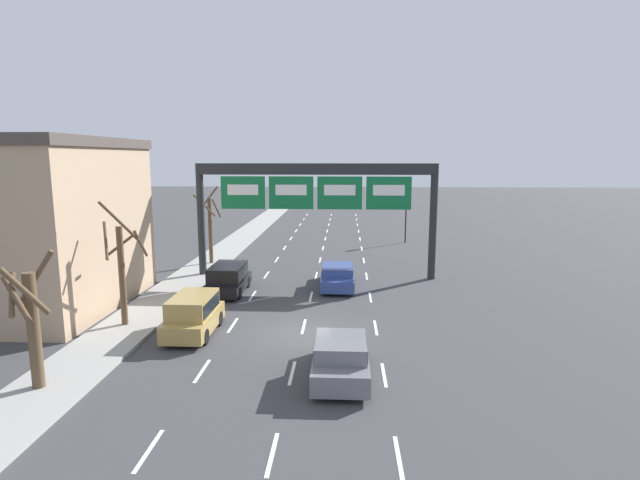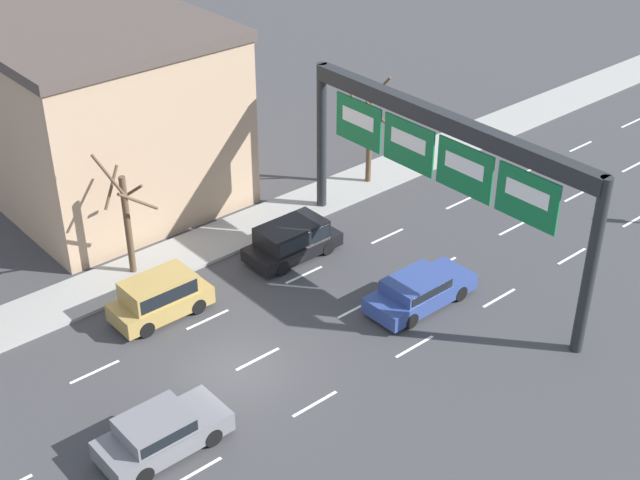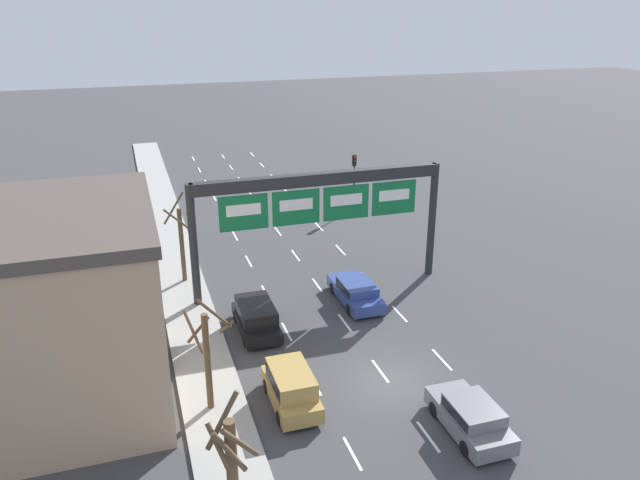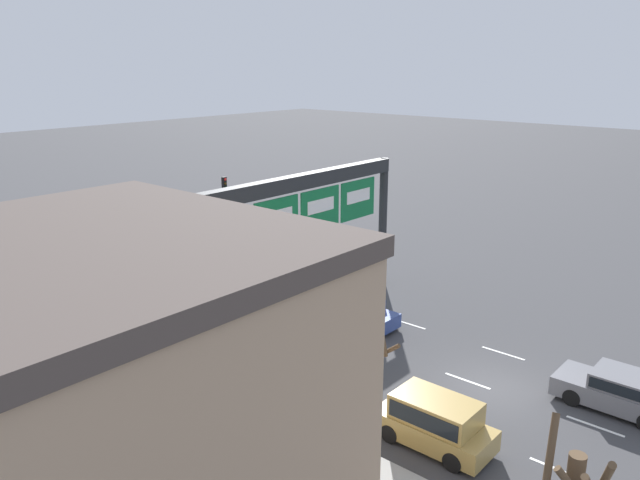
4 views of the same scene
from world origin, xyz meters
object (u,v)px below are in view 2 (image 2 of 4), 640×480
object	(u,v)px
tree_bare_closest	(126,216)
sign_gantry	(441,149)
car_blue	(419,290)
tree_bare_third	(369,131)
suv_gold	(160,295)
car_grey	(161,432)
suv_black	(292,239)

from	to	relation	value
tree_bare_closest	sign_gantry	bearing A→B (deg)	50.99
car_blue	tree_bare_third	world-z (taller)	tree_bare_third
suv_gold	car_grey	distance (m)	7.63
tree_bare_closest	car_grey	bearing A→B (deg)	-25.53
suv_gold	tree_bare_closest	bearing A→B (deg)	168.34
suv_gold	tree_bare_third	world-z (taller)	tree_bare_third
sign_gantry	car_blue	bearing A→B (deg)	-58.47
car_grey	tree_bare_third	bearing A→B (deg)	117.61
sign_gantry	car_grey	distance (m)	15.63
suv_gold	suv_black	size ratio (longest dim) A/B	0.92
tree_bare_closest	tree_bare_third	distance (m)	13.50
suv_gold	suv_black	bearing A→B (deg)	90.52
suv_gold	car_grey	world-z (taller)	suv_gold
suv_gold	suv_black	distance (m)	6.80
car_blue	tree_bare_third	size ratio (longest dim) A/B	0.88
car_grey	tree_bare_closest	distance (m)	11.12
sign_gantry	suv_black	xyz separation A→B (m)	(-4.80, -3.90, -4.86)
tree_bare_closest	suv_black	bearing A→B (deg)	61.56
car_grey	car_blue	bearing A→B (deg)	91.41
suv_gold	car_blue	xyz separation A→B (m)	(6.18, 8.34, -0.23)
suv_black	car_grey	bearing A→B (deg)	-58.80
car_grey	suv_black	distance (m)	12.64
tree_bare_third	car_grey	bearing A→B (deg)	-62.39
car_grey	tree_bare_third	size ratio (longest dim) A/B	0.79
car_grey	sign_gantry	bearing A→B (deg)	96.79
car_blue	suv_gold	bearing A→B (deg)	-126.55
car_blue	suv_black	bearing A→B (deg)	-166.15
suv_black	tree_bare_closest	distance (m)	7.22
car_blue	tree_bare_third	xyz separation A→B (m)	(-9.22, 5.85, 2.16)
car_blue	car_grey	xyz separation A→B (m)	(0.30, -12.35, 0.05)
suv_black	tree_bare_closest	size ratio (longest dim) A/B	0.75
car_grey	tree_bare_closest	size ratio (longest dim) A/B	0.76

